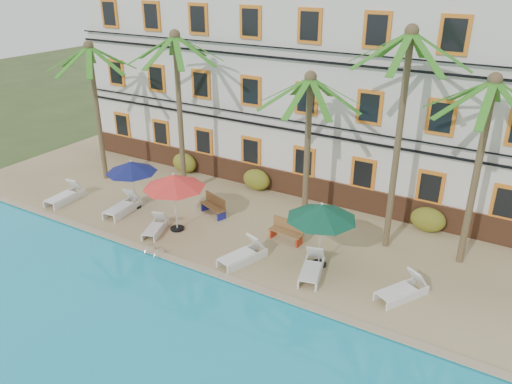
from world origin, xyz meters
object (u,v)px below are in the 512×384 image
Objects in this scene: palm_c at (308,129)px; lounger_f at (403,289)px; bench_right at (287,231)px; palm_a at (95,92)px; palm_b at (178,93)px; lounger_d at (243,254)px; bench_left at (215,205)px; pool_ladder at (155,255)px; lounger_a at (66,195)px; umbrella_blue at (131,167)px; palm_d at (401,114)px; umbrella_green at (322,212)px; lounger_e at (312,268)px; palm_e at (482,146)px; lounger_b at (123,206)px; lounger_c at (155,227)px; umbrella_red at (174,182)px.

lounger_f is at bearing -30.44° from palm_c.
bench_right is (-5.29, 1.44, 0.17)m from lounger_f.
palm_b is (4.90, 0.68, 0.43)m from palm_a.
bench_left is (-3.29, 2.74, 0.16)m from lounger_d.
palm_a is at bearing 163.16° from lounger_d.
lounger_a is at bearing 167.28° from pool_ladder.
umbrella_blue is (3.91, -1.88, -2.66)m from palm_a.
palm_d reaches higher than umbrella_green.
lounger_e is at bearing 1.39° from lounger_a.
palm_e is 6.09m from umbrella_green.
umbrella_blue is at bearing 168.46° from lounger_d.
pool_ladder is (-7.72, -5.47, -5.59)m from palm_d.
palm_d is 4.17× the size of lounger_b.
lounger_c is at bearing -114.44° from bench_left.
palm_e is 12.97m from pool_ladder.
umbrella_blue is 1.15× the size of lounger_e.
palm_a is at bearing -172.15° from palm_b.
umbrella_red is (2.16, -3.28, -2.85)m from palm_b.
palm_a is at bearing 171.84° from lounger_f.
lounger_c is 1.14× the size of bench_left.
palm_a reaches higher than umbrella_green.
lounger_b is 13.13m from lounger_f.
lounger_c is (2.60, -0.72, -0.06)m from lounger_b.
palm_c is at bearing 37.10° from lounger_c.
bench_right is at bearing -6.06° from bench_left.
lounger_d is (-7.30, -4.32, -4.46)m from palm_e.
palm_e is 4.12× the size of lounger_c.
lounger_e reaches higher than lounger_c.
umbrella_green reaches higher than lounger_c.
lounger_e is (6.58, -0.20, -1.99)m from umbrella_red.
bench_right is at bearing 164.80° from lounger_f.
palm_e is at bearing 30.63° from lounger_d.
lounger_c is 2.40× the size of pool_ladder.
umbrella_green is at bearing 25.34° from lounger_d.
palm_b is at bearing -178.55° from palm_e.
lounger_d is at bearing -6.00° from lounger_b.
palm_a is 13.95m from umbrella_green.
umbrella_blue reaches higher than lounger_c.
palm_b is at bearing 123.38° from umbrella_red.
umbrella_red is 3.17m from pool_ladder.
lounger_c is 4.52m from lounger_d.
umbrella_green reaches higher than umbrella_blue.
palm_e is 4.79× the size of bench_right.
lounger_f is (5.30, -3.11, -4.16)m from palm_c.
umbrella_red reaches higher than umbrella_blue.
palm_e is 2.74× the size of umbrella_green.
pool_ladder is (7.63, -4.73, -4.72)m from palm_a.
palm_e is at bearing 19.95° from lounger_c.
lounger_d is (-2.65, -1.26, -1.98)m from umbrella_green.
lounger_e is at bearing -60.18° from palm_c.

